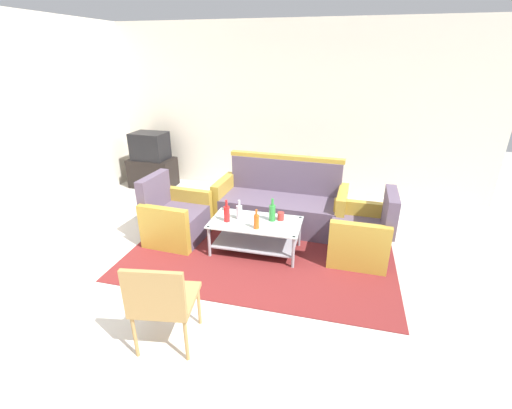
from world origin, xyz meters
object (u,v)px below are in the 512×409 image
at_px(couch, 281,205).
at_px(armchair_left, 175,219).
at_px(armchair_right, 362,236).
at_px(cup, 281,216).
at_px(bottle_green, 272,212).
at_px(bottle_clear, 239,212).
at_px(tv_stand, 153,172).
at_px(bottle_red, 227,213).
at_px(wicker_chair, 162,299).
at_px(bottle_orange, 256,221).
at_px(television, 150,146).
at_px(coffee_table, 256,232).

distance_m(couch, armchair_left, 1.48).
height_order(armchair_right, cup, armchair_right).
bearing_deg(cup, armchair_right, 4.10).
distance_m(bottle_green, bottle_clear, 0.41).
xyz_separation_m(bottle_clear, cup, (0.50, 0.09, -0.04)).
bearing_deg(tv_stand, bottle_red, -42.38).
height_order(armchair_left, wicker_chair, armchair_left).
bearing_deg(cup, bottle_orange, -128.84).
xyz_separation_m(bottle_green, television, (-2.63, 1.76, 0.24)).
bearing_deg(bottle_orange, couch, 83.79).
relative_size(bottle_red, television, 0.45).
height_order(coffee_table, bottle_red, bottle_red).
bearing_deg(bottle_orange, television, 141.09).
distance_m(coffee_table, cup, 0.37).
bearing_deg(bottle_green, wicker_chair, -106.26).
relative_size(armchair_right, bottle_orange, 3.53).
bearing_deg(coffee_table, armchair_left, 176.60).
xyz_separation_m(armchair_right, bottle_clear, (-1.47, -0.16, 0.22)).
xyz_separation_m(bottle_red, television, (-2.10, 1.92, 0.24)).
relative_size(couch, bottle_orange, 7.60).
height_order(bottle_orange, tv_stand, bottle_orange).
bearing_deg(television, armchair_right, 158.13).
distance_m(armchair_right, coffee_table, 1.28).
bearing_deg(wicker_chair, armchair_left, 104.68).
bearing_deg(bottle_clear, coffee_table, -8.45).
relative_size(bottle_clear, cup, 2.50).
height_order(cup, tv_stand, tv_stand).
height_order(bottle_red, tv_stand, bottle_red).
xyz_separation_m(bottle_red, cup, (0.63, 0.20, -0.06)).
distance_m(armchair_left, coffee_table, 1.11).
height_order(bottle_clear, cup, bottle_clear).
bearing_deg(wicker_chair, armchair_right, 40.91).
relative_size(couch, television, 2.97).
bearing_deg(bottle_green, tv_stand, 146.21).
height_order(armchair_right, wicker_chair, armchair_right).
bearing_deg(cup, tv_stand, 147.77).
xyz_separation_m(bottle_orange, wicker_chair, (-0.39, -1.54, -0.01)).
distance_m(bottle_green, television, 3.17).
xyz_separation_m(bottle_red, wicker_chair, (0.01, -1.63, -0.02)).
height_order(armchair_left, bottle_clear, armchair_left).
xyz_separation_m(coffee_table, bottle_clear, (-0.21, 0.03, 0.23)).
distance_m(bottle_clear, television, 2.88).
relative_size(armchair_right, television, 1.38).
xyz_separation_m(armchair_left, armchair_right, (2.37, 0.13, 0.00)).
bearing_deg(armchair_right, tv_stand, 67.23).
height_order(bottle_orange, television, television).
distance_m(couch, bottle_green, 0.76).
xyz_separation_m(couch, armchair_left, (-1.27, -0.75, -0.03)).
height_order(bottle_orange, wicker_chair, wicker_chair).
distance_m(couch, coffee_table, 0.83).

